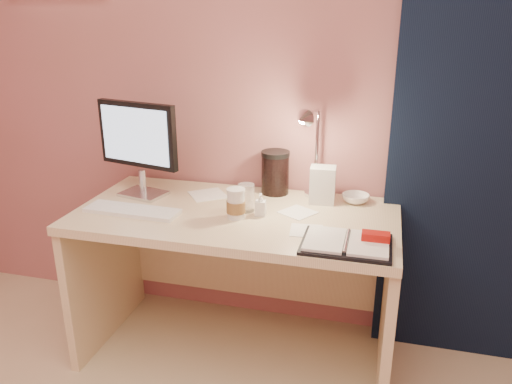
% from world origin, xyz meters
% --- Properties ---
extents(room, '(3.50, 3.50, 3.50)m').
position_xyz_m(room, '(0.95, 1.69, 1.14)').
color(room, '#C6B28E').
rests_on(room, ground).
extents(desk, '(1.40, 0.70, 0.73)m').
position_xyz_m(desk, '(0.00, 1.45, 0.50)').
color(desk, beige).
rests_on(desk, ground).
extents(monitor, '(0.42, 0.19, 0.45)m').
position_xyz_m(monitor, '(-0.49, 1.47, 1.00)').
color(monitor, silver).
rests_on(monitor, desk).
extents(keyboard, '(0.42, 0.14, 0.02)m').
position_xyz_m(keyboard, '(-0.44, 1.26, 0.74)').
color(keyboard, white).
rests_on(keyboard, desk).
extents(planner, '(0.33, 0.25, 0.05)m').
position_xyz_m(planner, '(0.51, 1.16, 0.74)').
color(planner, black).
rests_on(planner, desk).
extents(paper_a, '(0.14, 0.14, 0.00)m').
position_xyz_m(paper_a, '(0.33, 1.26, 0.73)').
color(paper_a, white).
rests_on(paper_a, desk).
extents(paper_b, '(0.18, 0.18, 0.00)m').
position_xyz_m(paper_b, '(0.26, 1.44, 0.73)').
color(paper_b, white).
rests_on(paper_b, desk).
extents(paper_c, '(0.22, 0.22, 0.00)m').
position_xyz_m(paper_c, '(-0.19, 1.55, 0.73)').
color(paper_c, white).
rests_on(paper_c, desk).
extents(coffee_cup, '(0.08, 0.08, 0.13)m').
position_xyz_m(coffee_cup, '(0.02, 1.32, 0.79)').
color(coffee_cup, silver).
rests_on(coffee_cup, desk).
extents(clear_cup, '(0.07, 0.07, 0.12)m').
position_xyz_m(clear_cup, '(0.04, 1.41, 0.79)').
color(clear_cup, white).
rests_on(clear_cup, desk).
extents(bowl, '(0.13, 0.13, 0.04)m').
position_xyz_m(bowl, '(0.50, 1.63, 0.75)').
color(bowl, white).
rests_on(bowl, desk).
extents(lotion_bottle, '(0.05, 0.05, 0.10)m').
position_xyz_m(lotion_bottle, '(0.11, 1.37, 0.78)').
color(lotion_bottle, silver).
rests_on(lotion_bottle, desk).
extents(dark_jar, '(0.13, 0.13, 0.19)m').
position_xyz_m(dark_jar, '(0.11, 1.66, 0.82)').
color(dark_jar, black).
rests_on(dark_jar, desk).
extents(product_box, '(0.12, 0.10, 0.17)m').
position_xyz_m(product_box, '(0.35, 1.59, 0.82)').
color(product_box, silver).
rests_on(product_box, desk).
extents(desk_lamp, '(0.14, 0.27, 0.44)m').
position_xyz_m(desk_lamp, '(0.33, 1.57, 1.00)').
color(desk_lamp, silver).
rests_on(desk_lamp, desk).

